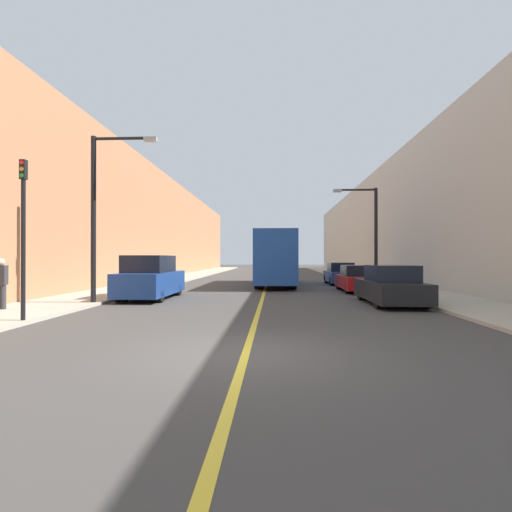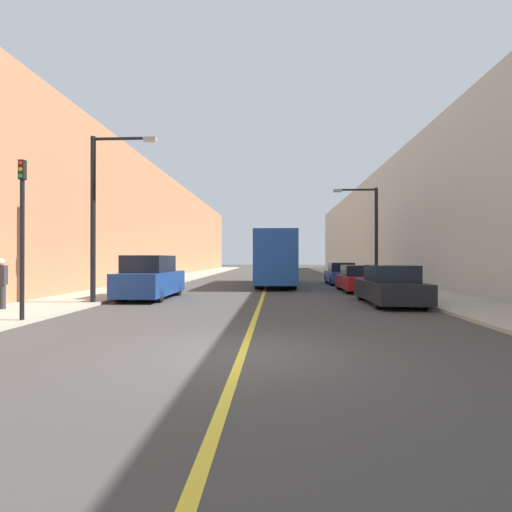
{
  "view_description": "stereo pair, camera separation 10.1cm",
  "coord_description": "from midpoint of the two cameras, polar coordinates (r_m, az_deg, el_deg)",
  "views": [
    {
      "loc": [
        0.56,
        -7.71,
        1.86
      ],
      "look_at": [
        -0.44,
        13.65,
        1.95
      ],
      "focal_mm": 28.0,
      "sensor_mm": 36.0,
      "label": 1
    },
    {
      "loc": [
        0.66,
        -7.7,
        1.86
      ],
      "look_at": [
        -0.44,
        13.65,
        1.95
      ],
      "focal_mm": 28.0,
      "sensor_mm": 36.0,
      "label": 2
    }
  ],
  "objects": [
    {
      "name": "street_lamp_right",
      "position": [
        24.66,
        16.28,
        3.74
      ],
      "size": [
        2.63,
        0.24,
        5.89
      ],
      "color": "black",
      "rests_on": "sidewalk_right"
    },
    {
      "name": "sidewalk_left",
      "position": [
        38.7,
        -9.78,
        -2.92
      ],
      "size": [
        3.3,
        72.0,
        0.11
      ],
      "primitive_type": "cube",
      "color": "#A89E8C",
      "rests_on": "ground"
    },
    {
      "name": "road_center_line",
      "position": [
        37.75,
        2.03,
        -3.08
      ],
      "size": [
        0.16,
        72.0,
        0.01
      ],
      "primitive_type": "cube",
      "color": "gold",
      "rests_on": "ground"
    },
    {
      "name": "car_right_far",
      "position": [
        28.55,
        12.09,
        -2.61
      ],
      "size": [
        1.79,
        4.45,
        1.52
      ],
      "color": "navy",
      "rests_on": "ground"
    },
    {
      "name": "street_lamp_left",
      "position": [
        16.96,
        -21.3,
        6.68
      ],
      "size": [
        2.63,
        0.24,
        6.53
      ],
      "color": "black",
      "rests_on": "sidewalk_left"
    },
    {
      "name": "ground_plane",
      "position": [
        7.95,
        -1.59,
        -13.77
      ],
      "size": [
        200.0,
        200.0,
        0.0
      ],
      "primitive_type": "plane",
      "color": "#3F3D3A"
    },
    {
      "name": "traffic_light",
      "position": [
        12.95,
        -30.23,
        2.83
      ],
      "size": [
        0.16,
        0.18,
        4.49
      ],
      "color": "black",
      "rests_on": "sidewalk_left"
    },
    {
      "name": "car_right_mid",
      "position": [
        22.66,
        14.45,
        -3.28
      ],
      "size": [
        1.83,
        4.48,
        1.45
      ],
      "color": "maroon",
      "rests_on": "ground"
    },
    {
      "name": "bus",
      "position": [
        27.02,
        2.95,
        -0.25
      ],
      "size": [
        2.49,
        10.62,
        3.48
      ],
      "color": "#1E4793",
      "rests_on": "ground"
    },
    {
      "name": "car_right_near",
      "position": [
        16.77,
        18.75,
        -4.19
      ],
      "size": [
        1.89,
        4.77,
        1.56
      ],
      "color": "black",
      "rests_on": "ground"
    },
    {
      "name": "parked_suv_left",
      "position": [
        18.74,
        -14.7,
        -3.16
      ],
      "size": [
        1.95,
        4.97,
        1.96
      ],
      "color": "navy",
      "rests_on": "ground"
    },
    {
      "name": "sidewalk_right",
      "position": [
        38.45,
        13.93,
        -2.94
      ],
      "size": [
        3.3,
        72.0,
        0.11
      ],
      "primitive_type": "cube",
      "color": "#A89E8C",
      "rests_on": "ground"
    },
    {
      "name": "building_row_right",
      "position": [
        39.38,
        19.16,
        4.12
      ],
      "size": [
        4.0,
        72.0,
        9.71
      ],
      "primitive_type": "cube",
      "color": "#B7B2A3",
      "rests_on": "ground"
    },
    {
      "name": "building_row_left",
      "position": [
        39.74,
        -14.94,
        4.05
      ],
      "size": [
        4.0,
        72.0,
        9.68
      ],
      "primitive_type": "cube",
      "color": "#B2724C",
      "rests_on": "ground"
    },
    {
      "name": "pedestrian",
      "position": [
        16.11,
        -32.52,
        -3.23
      ],
      "size": [
        0.38,
        0.24,
        1.73
      ],
      "color": "#2D2D33",
      "rests_on": "sidewalk_left"
    }
  ]
}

